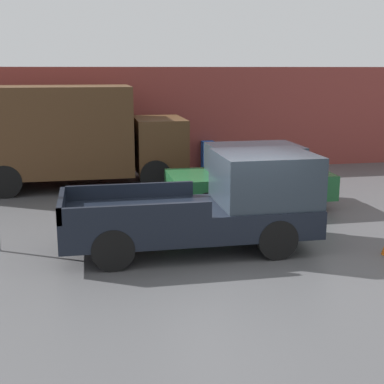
{
  "coord_description": "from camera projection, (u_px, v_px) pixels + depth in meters",
  "views": [
    {
      "loc": [
        -2.89,
        -10.05,
        3.73
      ],
      "look_at": [
        -0.65,
        1.46,
        1.0
      ],
      "focal_mm": 50.0,
      "sensor_mm": 36.0,
      "label": 1
    }
  ],
  "objects": [
    {
      "name": "newspaper_box",
      "position": [
        208.0,
        156.0,
        19.92
      ],
      "size": [
        0.45,
        0.4,
        1.09
      ],
      "color": "#194CB2",
      "rests_on": "ground"
    },
    {
      "name": "ground_plane",
      "position": [
        237.0,
        254.0,
        10.99
      ],
      "size": [
        60.0,
        60.0,
        0.0
      ],
      "primitive_type": "plane",
      "color": "#4C4C4F"
    },
    {
      "name": "building_wall",
      "position": [
        167.0,
        119.0,
        19.66
      ],
      "size": [
        28.0,
        0.15,
        3.77
      ],
      "color": "brown",
      "rests_on": "ground"
    },
    {
      "name": "pickup_truck",
      "position": [
        215.0,
        205.0,
        11.14
      ],
      "size": [
        5.23,
        2.0,
        2.01
      ],
      "color": "black",
      "rests_on": "ground"
    },
    {
      "name": "delivery_truck",
      "position": [
        62.0,
        134.0,
        16.79
      ],
      "size": [
        7.09,
        2.61,
        3.19
      ],
      "color": "#472D19",
      "rests_on": "ground"
    },
    {
      "name": "car",
      "position": [
        250.0,
        176.0,
        14.54
      ],
      "size": [
        4.37,
        2.01,
        1.71
      ],
      "color": "#1E592D",
      "rests_on": "ground"
    }
  ]
}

